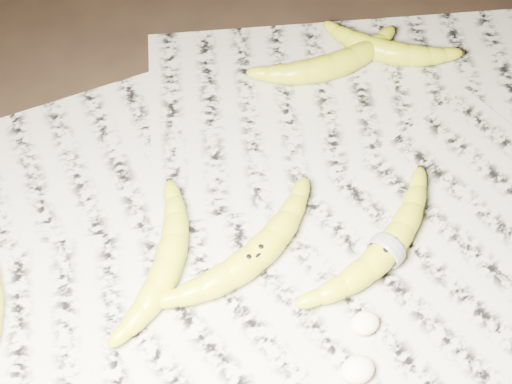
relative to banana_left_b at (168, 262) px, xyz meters
name	(u,v)px	position (x,y,z in m)	size (l,w,h in m)	color
ground	(281,240)	(0.13, -0.01, -0.02)	(3.00, 3.00, 0.00)	black
newspaper_patch	(283,259)	(0.12, -0.03, -0.02)	(0.90, 0.70, 0.01)	#A7A38F
banana_left_b	(168,262)	(0.00, 0.00, 0.00)	(0.17, 0.05, 0.03)	gold
banana_center	(254,256)	(0.09, -0.03, 0.00)	(0.19, 0.06, 0.04)	gold
banana_taped	(387,249)	(0.23, -0.07, 0.00)	(0.20, 0.05, 0.03)	gold
banana_upper_a	(332,64)	(0.29, 0.20, 0.00)	(0.18, 0.06, 0.03)	gold
banana_upper_b	(388,50)	(0.37, 0.19, 0.00)	(0.16, 0.05, 0.03)	gold
measuring_tape	(387,249)	(0.23, -0.07, 0.00)	(0.04, 0.04, 0.00)	white
flesh_chunk_b	(358,368)	(0.14, -0.18, -0.01)	(0.04, 0.03, 0.02)	beige
flesh_chunk_c	(365,322)	(0.17, -0.14, -0.01)	(0.03, 0.03, 0.02)	beige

